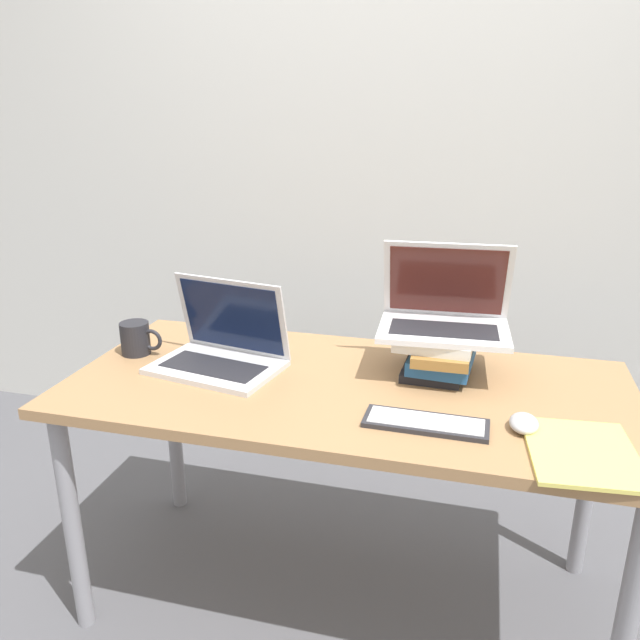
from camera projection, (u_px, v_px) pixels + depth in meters
name	position (u px, v px, depth m)	size (l,w,h in m)	color
wall_back	(404.00, 134.00, 2.44)	(8.00, 0.05, 2.70)	silver
desk	(346.00, 409.00, 1.75)	(1.55, 0.73, 0.73)	#9E754C
laptop_left	(221.00, 350.00, 1.83)	(0.40, 0.31, 0.26)	silver
book_stack	(439.00, 352.00, 1.78)	(0.23, 0.28, 0.12)	black
laptop_on_books	(445.00, 313.00, 1.76)	(0.37, 0.27, 0.25)	silver
wireless_keyboard	(426.00, 423.00, 1.50)	(0.30, 0.11, 0.01)	#28282D
mouse	(524.00, 423.00, 1.48)	(0.07, 0.10, 0.03)	#B2B2B7
notepad	(582.00, 453.00, 1.37)	(0.25, 0.31, 0.01)	#EFE066
mug	(136.00, 338.00, 1.92)	(0.13, 0.09, 0.10)	#232328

